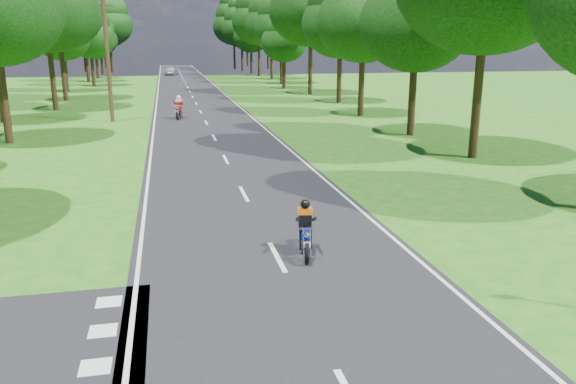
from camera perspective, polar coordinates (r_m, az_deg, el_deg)
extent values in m
plane|color=#1B6216|center=(12.02, 0.74, -10.14)|extent=(160.00, 160.00, 0.00)
cube|color=black|center=(60.86, -9.94, 10.01)|extent=(7.00, 140.00, 0.02)
cube|color=silver|center=(13.81, -1.11, -6.59)|extent=(0.12, 2.00, 0.01)
cube|color=silver|center=(19.44, -4.50, -0.18)|extent=(0.12, 2.00, 0.01)
cube|color=silver|center=(25.24, -6.35, 3.32)|extent=(0.12, 2.00, 0.01)
cube|color=silver|center=(31.12, -7.51, 5.50)|extent=(0.12, 2.00, 0.01)
cube|color=silver|center=(37.03, -8.30, 6.99)|extent=(0.12, 2.00, 0.01)
cube|color=silver|center=(42.97, -8.88, 8.06)|extent=(0.12, 2.00, 0.01)
cube|color=silver|center=(48.93, -9.32, 8.87)|extent=(0.12, 2.00, 0.01)
cube|color=silver|center=(54.89, -9.66, 9.51)|extent=(0.12, 2.00, 0.01)
cube|color=silver|center=(60.86, -9.94, 10.02)|extent=(0.12, 2.00, 0.01)
cube|color=silver|center=(66.84, -10.17, 10.44)|extent=(0.12, 2.00, 0.01)
cube|color=silver|center=(72.82, -10.36, 10.79)|extent=(0.12, 2.00, 0.01)
cube|color=silver|center=(78.80, -10.53, 11.09)|extent=(0.12, 2.00, 0.01)
cube|color=silver|center=(84.79, -10.67, 11.35)|extent=(0.12, 2.00, 0.01)
cube|color=silver|center=(90.78, -10.79, 11.57)|extent=(0.12, 2.00, 0.01)
cube|color=silver|center=(96.77, -10.90, 11.76)|extent=(0.12, 2.00, 0.01)
cube|color=silver|center=(102.76, -10.99, 11.93)|extent=(0.12, 2.00, 0.01)
cube|color=silver|center=(108.75, -11.08, 12.09)|extent=(0.12, 2.00, 0.01)
cube|color=silver|center=(114.74, -11.15, 12.22)|extent=(0.12, 2.00, 0.01)
cube|color=silver|center=(120.73, -11.22, 12.35)|extent=(0.12, 2.00, 0.01)
cube|color=silver|center=(126.73, -11.28, 12.46)|extent=(0.12, 2.00, 0.01)
cube|color=silver|center=(60.82, -13.09, 9.86)|extent=(0.10, 140.00, 0.01)
cube|color=silver|center=(61.08, -6.80, 10.16)|extent=(0.10, 140.00, 0.01)
cube|color=silver|center=(10.00, -18.99, -16.45)|extent=(0.50, 0.50, 0.01)
cube|color=silver|center=(11.04, -18.29, -13.24)|extent=(0.50, 0.50, 0.01)
cube|color=silver|center=(12.11, -17.73, -10.58)|extent=(0.50, 0.50, 0.01)
cylinder|color=black|center=(32.55, -26.81, 7.88)|extent=(0.40, 0.40, 3.91)
cylinder|color=black|center=(41.27, -27.18, 8.94)|extent=(0.40, 0.40, 3.79)
cylinder|color=black|center=(47.05, -22.76, 10.30)|extent=(0.40, 0.40, 4.32)
ellipsoid|color=black|center=(47.01, -23.44, 16.74)|extent=(7.56, 7.56, 6.42)
cylinder|color=black|center=(54.49, -21.84, 10.93)|extent=(0.40, 0.40, 4.40)
ellipsoid|color=black|center=(54.48, -22.41, 16.60)|extent=(7.71, 7.71, 6.55)
cylinder|color=black|center=(64.29, -21.62, 10.88)|extent=(0.40, 0.40, 3.20)
ellipsoid|color=black|center=(64.19, -21.97, 14.38)|extent=(5.60, 5.60, 4.76)
ellipsoid|color=black|center=(64.22, -22.11, 15.76)|extent=(4.80, 4.80, 4.08)
ellipsoid|color=black|center=(64.29, -22.25, 17.14)|extent=(3.60, 3.60, 3.06)
cylinder|color=black|center=(71.33, -19.20, 11.41)|extent=(0.40, 0.40, 3.22)
ellipsoid|color=black|center=(71.24, -19.48, 14.59)|extent=(5.64, 5.64, 4.79)
ellipsoid|color=black|center=(71.27, -19.59, 15.85)|extent=(4.83, 4.83, 4.11)
ellipsoid|color=black|center=(71.33, -19.71, 17.10)|extent=(3.62, 3.62, 3.08)
cylinder|color=black|center=(79.20, -19.70, 11.79)|extent=(0.40, 0.40, 3.61)
ellipsoid|color=black|center=(79.14, -19.99, 15.00)|extent=(6.31, 6.31, 5.37)
ellipsoid|color=black|center=(79.19, -20.10, 16.26)|extent=(5.41, 5.41, 4.60)
ellipsoid|color=black|center=(79.27, -20.22, 17.53)|extent=(4.06, 4.06, 3.45)
cylinder|color=black|center=(86.94, -18.80, 11.77)|extent=(0.40, 0.40, 2.67)
ellipsoid|color=black|center=(86.86, -18.98, 13.93)|extent=(4.67, 4.67, 3.97)
ellipsoid|color=black|center=(86.87, -19.06, 14.78)|extent=(4.00, 4.00, 3.40)
ellipsoid|color=black|center=(86.89, -19.13, 15.64)|extent=(3.00, 3.00, 2.55)
cylinder|color=black|center=(96.06, -18.36, 12.17)|extent=(0.40, 0.40, 3.09)
ellipsoid|color=black|center=(96.00, -18.56, 14.43)|extent=(5.40, 5.40, 4.59)
ellipsoid|color=black|center=(96.01, -18.63, 15.32)|extent=(4.63, 4.63, 3.93)
ellipsoid|color=black|center=(96.05, -18.71, 16.22)|extent=(3.47, 3.47, 2.95)
cylinder|color=black|center=(102.43, -17.49, 12.76)|extent=(0.40, 0.40, 4.48)
ellipsoid|color=black|center=(102.43, -17.74, 15.84)|extent=(7.84, 7.84, 6.66)
ellipsoid|color=black|center=(102.51, -17.84, 17.05)|extent=(6.72, 6.72, 5.71)
cylinder|color=black|center=(111.47, -17.64, 12.78)|extent=(0.40, 0.40, 4.09)
ellipsoid|color=black|center=(111.45, -17.85, 15.37)|extent=(7.16, 7.16, 6.09)
ellipsoid|color=black|center=(111.50, -17.93, 16.39)|extent=(6.14, 6.14, 5.22)
ellipsoid|color=black|center=(111.59, -18.02, 17.41)|extent=(4.61, 4.61, 3.92)
cylinder|color=black|center=(26.65, 18.59, 8.16)|extent=(0.40, 0.40, 4.56)
cylinder|color=black|center=(32.37, 12.47, 8.72)|extent=(0.40, 0.40, 3.49)
ellipsoid|color=black|center=(32.21, 12.92, 16.35)|extent=(6.12, 6.12, 5.20)
cylinder|color=black|center=(40.63, 7.44, 10.30)|extent=(0.40, 0.40, 3.69)
ellipsoid|color=black|center=(40.52, 7.67, 16.72)|extent=(6.46, 6.46, 5.49)
cylinder|color=black|center=(49.34, 5.22, 11.21)|extent=(0.40, 0.40, 3.74)
ellipsoid|color=black|center=(49.25, 5.35, 16.57)|extent=(6.55, 6.55, 5.57)
ellipsoid|color=black|center=(49.34, 5.41, 18.69)|extent=(5.62, 5.62, 4.77)
cylinder|color=black|center=(57.17, 2.27, 12.23)|extent=(0.40, 0.40, 4.64)
ellipsoid|color=black|center=(57.18, 2.33, 17.96)|extent=(8.12, 8.12, 6.91)
cylinder|color=black|center=(63.96, -0.40, 11.76)|extent=(0.40, 0.40, 2.91)
ellipsoid|color=black|center=(63.85, -0.41, 14.97)|extent=(5.09, 5.09, 4.33)
ellipsoid|color=black|center=(63.87, -0.41, 16.24)|extent=(4.36, 4.36, 3.71)
ellipsoid|color=black|center=(63.91, -0.41, 17.51)|extent=(3.27, 3.27, 2.78)
cylinder|color=black|center=(71.49, -0.67, 12.49)|extent=(0.40, 0.40, 3.88)
ellipsoid|color=black|center=(71.44, -0.68, 16.32)|extent=(6.78, 6.78, 5.77)
ellipsoid|color=black|center=(71.51, -0.69, 17.83)|extent=(5.81, 5.81, 4.94)
cylinder|color=black|center=(79.86, -1.67, 12.86)|extent=(0.40, 0.40, 4.18)
ellipsoid|color=black|center=(79.83, -1.70, 16.56)|extent=(7.31, 7.31, 6.21)
ellipsoid|color=black|center=(79.91, -1.72, 18.01)|extent=(6.27, 6.27, 5.33)
cylinder|color=black|center=(88.63, -2.95, 13.21)|extent=(0.40, 0.40, 4.63)
ellipsoid|color=black|center=(88.63, -3.00, 16.90)|extent=(8.11, 8.11, 6.89)
ellipsoid|color=black|center=(88.73, -3.03, 18.36)|extent=(6.95, 6.95, 5.91)
cylinder|color=black|center=(95.82, -3.74, 12.96)|extent=(0.40, 0.40, 3.36)
ellipsoid|color=black|center=(95.77, -3.78, 15.43)|extent=(5.88, 5.88, 5.00)
ellipsoid|color=black|center=(95.79, -3.80, 16.41)|extent=(5.04, 5.04, 4.29)
ellipsoid|color=black|center=(95.85, -3.82, 17.39)|extent=(3.78, 3.78, 3.21)
cylinder|color=black|center=(102.89, -4.66, 13.28)|extent=(0.40, 0.40, 4.09)
ellipsoid|color=black|center=(102.86, -4.73, 16.08)|extent=(7.15, 7.15, 6.08)
ellipsoid|color=black|center=(102.92, -4.75, 17.19)|extent=(6.13, 6.13, 5.21)
ellipsoid|color=black|center=(103.02, -4.78, 18.30)|extent=(4.60, 4.60, 3.91)
cylinder|color=black|center=(110.52, -5.45, 13.48)|extent=(0.40, 0.40, 4.48)
ellipsoid|color=black|center=(110.52, -5.53, 16.34)|extent=(7.84, 7.84, 6.66)
ellipsoid|color=black|center=(110.59, -5.56, 17.48)|extent=(6.72, 6.72, 5.71)
ellipsoid|color=black|center=(110.71, -5.59, 18.60)|extent=(5.04, 5.04, 4.28)
cylinder|color=black|center=(121.20, -18.06, 12.82)|extent=(0.40, 0.40, 3.84)
ellipsoid|color=black|center=(121.16, -18.25, 15.04)|extent=(6.72, 6.72, 5.71)
ellipsoid|color=black|center=(121.20, -18.32, 15.93)|extent=(5.76, 5.76, 4.90)
ellipsoid|color=black|center=(121.27, -18.40, 16.81)|extent=(4.32, 4.32, 3.67)
cylinder|color=black|center=(123.87, -4.15, 13.60)|extent=(0.40, 0.40, 4.16)
ellipsoid|color=black|center=(123.85, -4.19, 15.97)|extent=(7.28, 7.28, 6.19)
ellipsoid|color=black|center=(123.90, -4.21, 16.91)|extent=(6.24, 6.24, 5.30)
ellipsoid|color=black|center=(123.99, -4.23, 17.84)|extent=(4.68, 4.68, 3.98)
cylinder|color=black|center=(106.52, -19.92, 12.37)|extent=(0.40, 0.40, 3.52)
ellipsoid|color=black|center=(106.47, -20.13, 14.69)|extent=(6.16, 6.16, 5.24)
ellipsoid|color=black|center=(106.50, -20.21, 15.61)|extent=(5.28, 5.28, 4.49)
ellipsoid|color=black|center=(106.56, -20.30, 16.53)|extent=(3.96, 3.96, 3.37)
cylinder|color=black|center=(110.36, -2.03, 13.54)|extent=(0.40, 0.40, 4.48)
ellipsoid|color=black|center=(110.36, -2.06, 16.40)|extent=(7.84, 7.84, 6.66)
ellipsoid|color=black|center=(110.43, -2.07, 17.54)|extent=(6.72, 6.72, 5.71)
ellipsoid|color=black|center=(110.55, -2.08, 18.67)|extent=(5.04, 5.04, 4.28)
cylinder|color=#382616|center=(38.78, -17.84, 12.70)|extent=(0.26, 0.26, 8.00)
cube|color=#382616|center=(38.83, -18.25, 17.55)|extent=(1.20, 0.10, 0.10)
imported|color=#B9BCC1|center=(91.89, -11.77, 11.98)|extent=(2.56, 4.24, 1.35)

